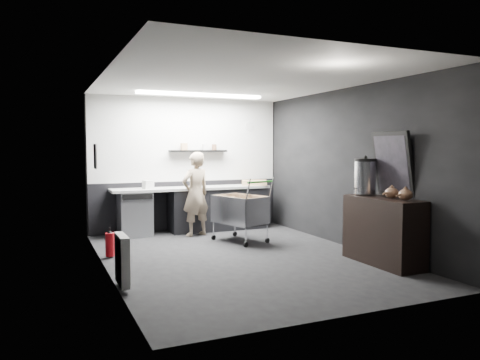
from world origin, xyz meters
name	(u,v)px	position (x,y,z in m)	size (l,w,h in m)	color
floor	(240,257)	(0.00, 0.00, 0.00)	(5.50, 5.50, 0.00)	black
ceiling	(240,80)	(0.00, 0.00, 2.70)	(5.50, 5.50, 0.00)	silver
wall_back	(187,164)	(0.00, 2.75, 1.35)	(5.50, 5.50, 0.00)	black
wall_front	(352,182)	(0.00, -2.75, 1.35)	(5.50, 5.50, 0.00)	black
wall_left	(105,173)	(-2.00, 0.00, 1.35)	(5.50, 5.50, 0.00)	black
wall_right	(348,168)	(2.00, 0.00, 1.35)	(5.50, 5.50, 0.00)	black
kitchen_wall_panel	(187,140)	(0.00, 2.73, 1.85)	(3.95, 0.02, 1.70)	silver
dado_panel	(188,205)	(0.00, 2.73, 0.50)	(3.95, 0.02, 1.00)	black
floating_shelf	(198,151)	(0.20, 2.62, 1.62)	(1.20, 0.22, 0.04)	black
wall_clock	(249,126)	(1.40, 2.72, 2.15)	(0.20, 0.20, 0.03)	silver
poster	(95,156)	(-1.98, 1.30, 1.55)	(0.02, 0.30, 0.40)	white
poster_red_band	(95,152)	(-1.98, 1.30, 1.62)	(0.01, 0.22, 0.10)	#B51620
radiator	(122,260)	(-1.94, -0.90, 0.35)	(0.10, 0.50, 0.60)	silver
ceiling_strip	(201,95)	(0.00, 1.85, 2.67)	(2.40, 0.20, 0.04)	white
prep_counter	(199,209)	(0.14, 2.42, 0.46)	(3.20, 0.61, 0.90)	black
person	(196,194)	(-0.07, 1.97, 0.80)	(0.59, 0.38, 1.61)	#C4B69B
shopping_cart	(240,212)	(0.48, 1.12, 0.54)	(0.92, 1.20, 1.12)	silver
sideboard	(382,222)	(1.75, -1.17, 0.61)	(0.55, 1.29, 1.93)	black
fire_extinguisher	(110,244)	(-1.85, 0.78, 0.22)	(0.13, 0.13, 0.44)	#B10B12
cardboard_box	(254,183)	(1.35, 2.37, 0.95)	(0.51, 0.39, 0.10)	tan
pink_tub	(197,182)	(0.10, 2.42, 0.99)	(0.19, 0.19, 0.19)	white
white_container	(148,185)	(-0.90, 2.37, 0.98)	(0.18, 0.14, 0.16)	silver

